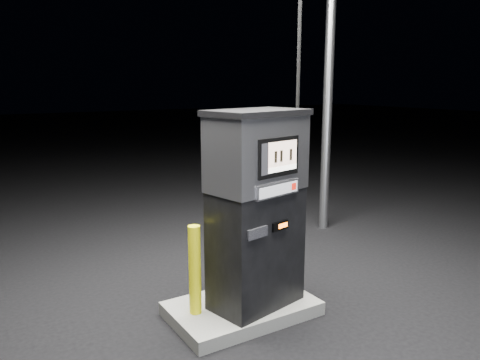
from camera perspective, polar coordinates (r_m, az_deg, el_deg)
ground at (r=5.52m, az=0.23°, el=-16.08°), size 80.00×80.00×0.00m
pump_island at (r=5.49m, az=0.23°, el=-15.38°), size 1.60×1.00×0.15m
fuel_dispenser at (r=5.05m, az=2.06°, el=-3.43°), size 1.24×0.85×4.48m
bollard_left at (r=5.06m, az=-5.53°, el=-10.87°), size 0.16×0.16×0.97m
bollard_right at (r=5.74m, az=4.73°, el=-8.15°), size 0.16×0.16×0.96m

